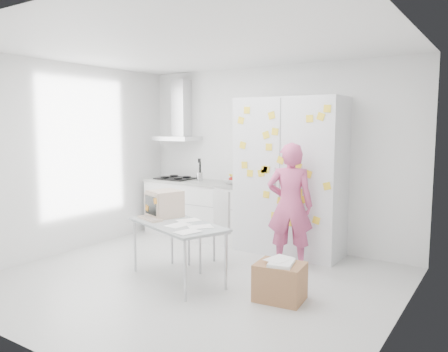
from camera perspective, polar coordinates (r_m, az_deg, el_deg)
The scene contains 10 objects.
floor at distance 5.30m, azimuth -4.09°, elevation -13.55°, with size 4.50×4.00×0.02m, color silver.
walls at distance 5.58m, azimuth 0.29°, elevation 1.83°, with size 4.52×4.01×2.70m.
ceiling at distance 5.05m, azimuth -4.35°, elevation 16.66°, with size 4.50×4.00×0.02m, color white.
counter_run at distance 7.18m, azimuth -3.47°, elevation -4.18°, with size 1.84×0.63×1.28m.
range_hood at distance 7.44m, azimuth -5.73°, elevation 7.68°, with size 0.70×0.48×1.01m.
tall_cabinet at distance 6.23m, azimuth 8.58°, elevation -0.06°, with size 1.50×0.68×2.20m.
person at distance 5.64m, azimuth 8.61°, elevation -3.82°, with size 0.59×0.38×1.60m, color #D35284.
desk at distance 5.35m, azimuth -7.24°, elevation -4.72°, with size 1.41×1.02×1.01m.
chair at distance 5.63m, azimuth -1.45°, elevation -6.25°, with size 0.61×0.61×0.99m.
cardboard_box at distance 4.71m, azimuth 7.32°, elevation -13.46°, with size 0.53×0.44×0.43m.
Camera 1 is at (3.04, -3.94, 1.82)m, focal length 35.00 mm.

